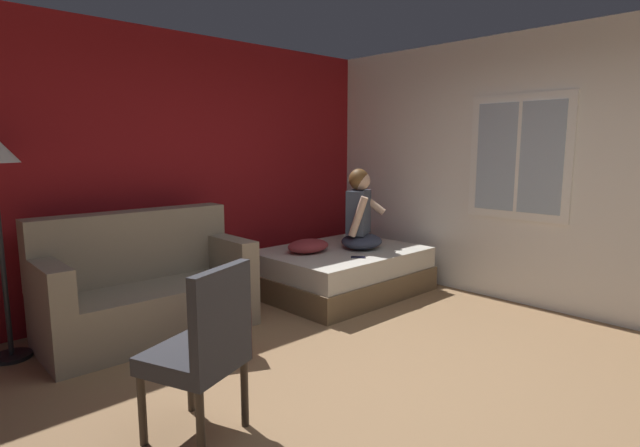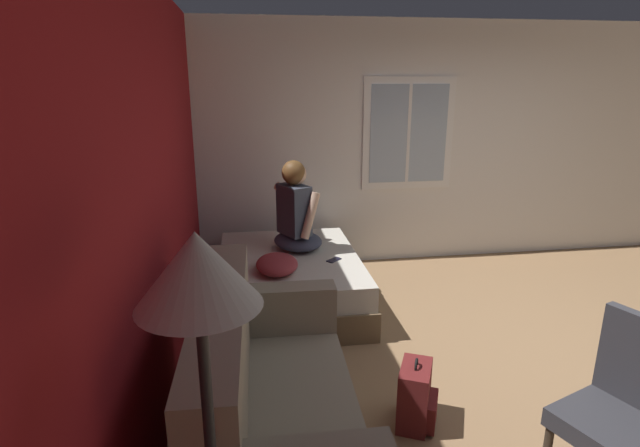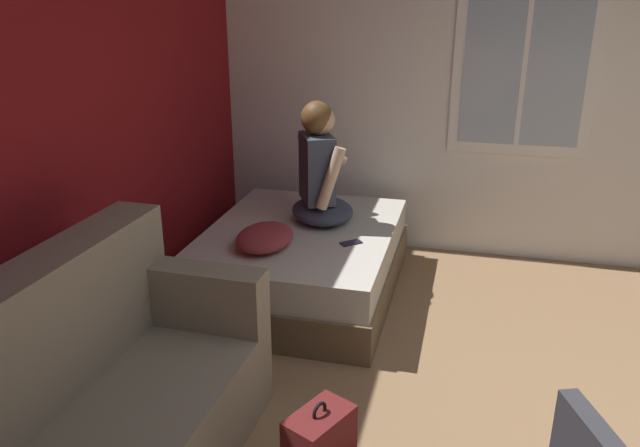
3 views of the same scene
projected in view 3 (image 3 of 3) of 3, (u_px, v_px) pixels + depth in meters
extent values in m
cube|color=maroon|center=(23.00, 147.00, 3.02)|extent=(9.91, 0.16, 2.70)
cube|color=silver|center=(577.00, 91.00, 4.67)|extent=(0.16, 6.90, 2.70)
cube|color=white|center=(524.00, 73.00, 4.63)|extent=(0.02, 1.04, 1.24)
cube|color=#9EB2C6|center=(524.00, 73.00, 4.62)|extent=(0.01, 0.88, 1.08)
cube|color=white|center=(524.00, 73.00, 4.62)|extent=(0.01, 0.04, 1.08)
cube|color=brown|center=(301.00, 274.00, 4.51)|extent=(1.73, 1.33, 0.26)
cube|color=beige|center=(301.00, 244.00, 4.43)|extent=(1.68, 1.29, 0.22)
cube|color=gray|center=(35.00, 337.00, 2.53)|extent=(1.71, 0.29, 0.60)
cube|color=gray|center=(190.00, 295.00, 3.19)|extent=(0.20, 0.80, 0.32)
ellipsoid|color=#383D51|center=(322.00, 211.00, 4.53)|extent=(0.66, 0.63, 0.16)
cube|color=#3F4756|center=(317.00, 168.00, 4.41)|extent=(0.38, 0.33, 0.48)
cylinder|color=#DBB293|center=(331.00, 178.00, 4.24)|extent=(0.17, 0.23, 0.44)
cylinder|color=#DBB293|center=(323.00, 148.00, 4.54)|extent=(0.24, 0.37, 0.29)
sphere|color=#DBB293|center=(320.00, 120.00, 4.29)|extent=(0.21, 0.21, 0.21)
ellipsoid|color=brown|center=(317.00, 118.00, 4.28)|extent=(0.30, 0.30, 0.23)
torus|color=black|center=(320.00, 411.00, 2.60)|extent=(0.08, 0.05, 0.09)
ellipsoid|color=#993338|center=(265.00, 237.00, 4.07)|extent=(0.48, 0.37, 0.14)
cube|color=black|center=(351.00, 243.00, 4.15)|extent=(0.15, 0.15, 0.01)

